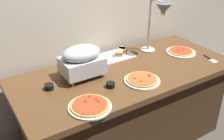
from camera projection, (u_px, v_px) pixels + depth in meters
ground_plane at (125, 140)px, 2.61m from camera, size 8.00×8.00×0.00m
back_wall at (96, 6)px, 2.42m from camera, size 4.40×0.04×2.40m
buffet_table at (126, 107)px, 2.43m from camera, size 1.90×0.84×0.76m
chafing_dish at (82, 60)px, 2.10m from camera, size 0.33×0.23×0.27m
heat_lamp at (160, 14)px, 2.35m from camera, size 0.15×0.31×0.51m
pizza_plate_front at (181, 52)px, 2.58m from camera, size 0.28×0.28×0.03m
pizza_plate_center at (142, 80)px, 2.10m from camera, size 0.28×0.28×0.03m
pizza_plate_raised_stand at (90, 106)px, 1.79m from camera, size 0.29×0.29×0.03m
sandwich_platter at (114, 55)px, 2.49m from camera, size 0.39×0.24×0.06m
sauce_cup_near at (49, 87)px, 1.99m from camera, size 0.07×0.07×0.04m
sauce_cup_far at (110, 85)px, 2.02m from camera, size 0.07×0.07×0.04m
serving_spatula at (210, 59)px, 2.45m from camera, size 0.07×0.17×0.01m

